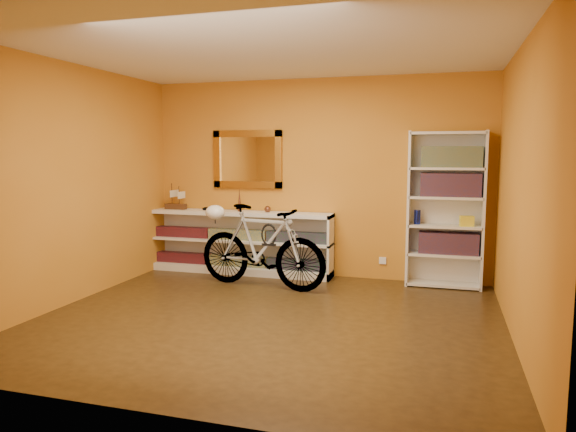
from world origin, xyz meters
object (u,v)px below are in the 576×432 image
(console_unit, at_px, (238,242))
(bookcase, at_px, (445,210))
(helmet, at_px, (215,212))
(bicycle, at_px, (261,247))

(console_unit, distance_m, bookcase, 2.74)
(console_unit, distance_m, helmet, 0.73)
(bookcase, distance_m, bicycle, 2.28)
(bicycle, bearing_deg, bookcase, -63.20)
(helmet, bearing_deg, bookcase, 11.72)
(helmet, bearing_deg, console_unit, 81.08)
(bookcase, height_order, helmet, bookcase)
(bookcase, relative_size, helmet, 7.74)
(console_unit, relative_size, helmet, 10.59)
(console_unit, distance_m, bicycle, 0.87)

